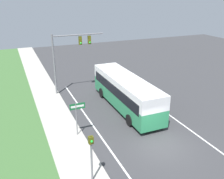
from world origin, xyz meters
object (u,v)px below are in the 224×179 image
at_px(bus, 126,90).
at_px(street_sign, 77,113).
at_px(signal_gantry, 69,51).
at_px(pedestrian_signal, 91,152).

height_order(bus, street_sign, bus).
height_order(signal_gantry, street_sign, signal_gantry).
height_order(pedestrian_signal, street_sign, pedestrian_signal).
bearing_deg(pedestrian_signal, signal_gantry, 80.54).
bearing_deg(pedestrian_signal, bus, 53.41).
relative_size(signal_gantry, pedestrian_signal, 2.11).
xyz_separation_m(signal_gantry, pedestrian_signal, (-2.44, -14.66, -2.57)).
distance_m(signal_gantry, pedestrian_signal, 15.08).
relative_size(pedestrian_signal, street_sign, 1.10).
bearing_deg(bus, street_sign, -150.96).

